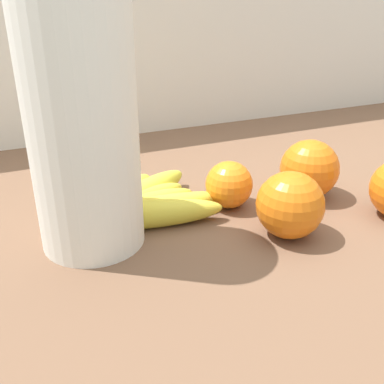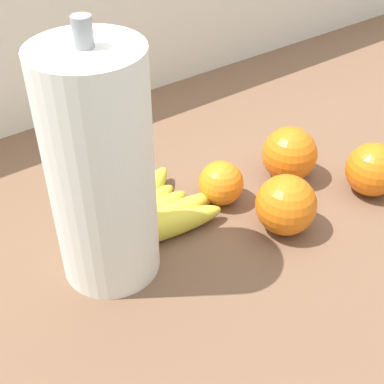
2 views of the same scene
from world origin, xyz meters
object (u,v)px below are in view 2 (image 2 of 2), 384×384
Objects in this scene: banana_bunch at (140,220)px; orange_front at (286,205)px; paper_towel_roll at (101,171)px; orange_back_right at (290,154)px; orange_back_left at (221,183)px; orange_far_right at (373,170)px.

orange_front is (0.16, -0.11, 0.02)m from banana_bunch.
orange_back_right is at bearing 1.16° from paper_towel_roll.
banana_bunch is at bearing 28.64° from paper_towel_roll.
orange_front is 0.10m from orange_back_left.
banana_bunch is 0.15m from paper_towel_roll.
orange_front is 0.12m from orange_back_right.
paper_towel_roll is (-0.06, -0.03, 0.13)m from banana_bunch.
orange_far_right is 0.12m from orange_back_right.
orange_far_right is at bearing -13.31° from paper_towel_roll.
paper_towel_roll is (-0.19, -0.02, 0.11)m from orange_back_left.
orange_back_left is 0.83× the size of orange_far_right.
paper_towel_roll reaches higher than orange_back_left.
banana_bunch is 2.72× the size of orange_far_right.
orange_front is at bearing -34.79° from banana_bunch.
orange_back_left is at bearing 108.91° from orange_front.
orange_back_left is (-0.03, 0.10, -0.01)m from orange_front.
orange_back_right is (0.09, 0.08, 0.00)m from orange_front.
orange_far_right is at bearing -21.28° from banana_bunch.
paper_towel_roll reaches higher than orange_far_right.
orange_front is 1.27× the size of orange_back_left.
orange_back_right is 0.33m from paper_towel_roll.
paper_towel_roll reaches higher than orange_front.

